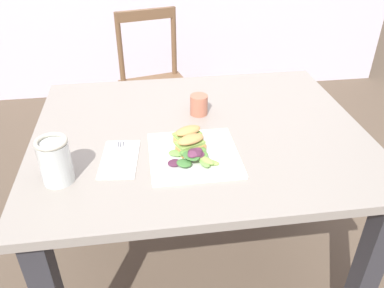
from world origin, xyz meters
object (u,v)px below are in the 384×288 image
at_px(fork_on_napkin, 120,155).
at_px(plate_lunch, 194,155).
at_px(sandwich_half_back, 188,135).
at_px(sandwich_half_front, 191,143).
at_px(mason_jar_iced_tea, 56,163).
at_px(cup_extra_side, 199,105).
at_px(chair_wooden_far, 156,85).
at_px(dining_table, 199,159).

bearing_deg(fork_on_napkin, plate_lunch, -7.72).
bearing_deg(fork_on_napkin, sandwich_half_back, 9.72).
relative_size(sandwich_half_front, mason_jar_iced_tea, 0.74).
bearing_deg(sandwich_half_front, sandwich_half_back, 91.66).
bearing_deg(sandwich_half_back, mason_jar_iced_tea, -160.96).
xyz_separation_m(plate_lunch, sandwich_half_front, (-0.01, 0.02, 0.03)).
xyz_separation_m(plate_lunch, cup_extra_side, (0.06, 0.28, 0.03)).
bearing_deg(chair_wooden_far, sandwich_half_back, -87.43).
bearing_deg(sandwich_half_front, cup_extra_side, 75.51).
xyz_separation_m(sandwich_half_front, mason_jar_iced_tea, (-0.40, -0.08, 0.02)).
relative_size(chair_wooden_far, cup_extra_side, 11.52).
height_order(plate_lunch, mason_jar_iced_tea, mason_jar_iced_tea).
bearing_deg(dining_table, sandwich_half_front, -109.93).
bearing_deg(plate_lunch, cup_extra_side, 77.86).
xyz_separation_m(chair_wooden_far, fork_on_napkin, (-0.17, -1.17, 0.30)).
relative_size(dining_table, cup_extra_side, 15.29).
height_order(chair_wooden_far, sandwich_half_back, chair_wooden_far).
bearing_deg(mason_jar_iced_tea, fork_on_napkin, 29.67).
relative_size(sandwich_half_front, sandwich_half_back, 1.00).
relative_size(plate_lunch, sandwich_half_front, 2.73).
xyz_separation_m(sandwich_half_front, cup_extra_side, (0.07, 0.26, -0.00)).
distance_m(chair_wooden_far, plate_lunch, 1.24).
bearing_deg(chair_wooden_far, sandwich_half_front, -87.47).
relative_size(sandwich_half_back, mason_jar_iced_tea, 0.74).
distance_m(chair_wooden_far, sandwich_half_front, 1.23).
bearing_deg(cup_extra_side, chair_wooden_far, 97.35).
height_order(sandwich_half_back, mason_jar_iced_tea, mason_jar_iced_tea).
bearing_deg(sandwich_half_back, dining_table, 59.08).
distance_m(plate_lunch, fork_on_napkin, 0.23).
bearing_deg(fork_on_napkin, cup_extra_side, 39.94).
bearing_deg(fork_on_napkin, chair_wooden_far, 81.62).
height_order(sandwich_half_front, fork_on_napkin, sandwich_half_front).
xyz_separation_m(dining_table, cup_extra_side, (0.02, 0.12, 0.16)).
xyz_separation_m(dining_table, plate_lunch, (-0.04, -0.16, 0.13)).
distance_m(dining_table, sandwich_half_back, 0.19).
distance_m(chair_wooden_far, cup_extra_side, 0.99).
relative_size(dining_table, chair_wooden_far, 1.33).
distance_m(sandwich_half_front, mason_jar_iced_tea, 0.41).
height_order(chair_wooden_far, cup_extra_side, chair_wooden_far).
height_order(fork_on_napkin, cup_extra_side, cup_extra_side).
bearing_deg(mason_jar_iced_tea, cup_extra_side, 36.42).
relative_size(plate_lunch, cup_extra_side, 3.70).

